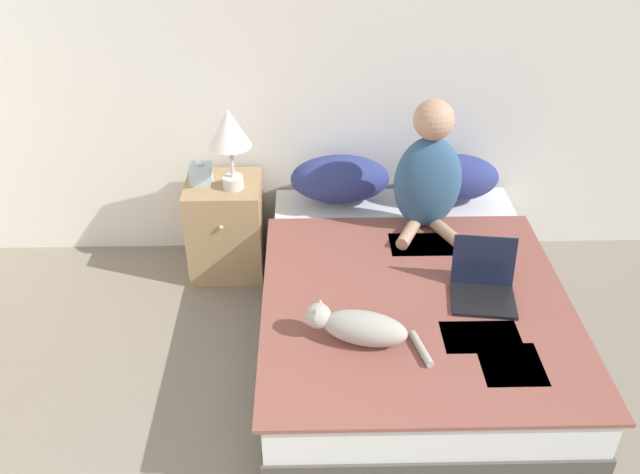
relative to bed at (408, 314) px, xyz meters
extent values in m
cube|color=white|center=(-0.56, 1.05, 1.04)|extent=(6.01, 0.05, 2.55)
cube|color=#4C4742|center=(0.00, 0.01, -0.11)|extent=(1.45, 1.95, 0.24)
cube|color=silver|center=(0.00, 0.01, 0.11)|extent=(1.43, 1.92, 0.20)
cube|color=brown|center=(0.00, -0.19, 0.23)|extent=(1.49, 1.56, 0.02)
cube|color=#B2BC70|center=(0.11, 0.31, 0.23)|extent=(0.37, 0.23, 0.01)
cube|color=#B2BC70|center=(0.26, -0.45, 0.23)|extent=(0.35, 0.22, 0.01)
cube|color=#B2BC70|center=(0.35, -0.63, 0.23)|extent=(0.27, 0.27, 0.01)
ellipsoid|color=navy|center=(-0.33, 0.80, 0.38)|extent=(0.59, 0.30, 0.29)
ellipsoid|color=navy|center=(0.33, 0.80, 0.38)|extent=(0.59, 0.30, 0.29)
ellipsoid|color=#33567A|center=(0.14, 0.50, 0.51)|extent=(0.37, 0.20, 0.55)
sphere|color=tan|center=(0.14, 0.50, 0.88)|extent=(0.22, 0.22, 0.22)
cylinder|color=tan|center=(0.03, 0.37, 0.27)|extent=(0.17, 0.26, 0.07)
cylinder|color=tan|center=(0.24, 0.37, 0.27)|extent=(0.17, 0.26, 0.07)
ellipsoid|color=#A8A399|center=(-0.28, -0.47, 0.31)|extent=(0.41, 0.26, 0.16)
sphere|color=#A8A399|center=(-0.48, -0.41, 0.34)|extent=(0.12, 0.12, 0.12)
cone|color=#A8A399|center=(-0.49, -0.44, 0.39)|extent=(0.05, 0.05, 0.05)
cone|color=#A8A399|center=(-0.47, -0.38, 0.39)|extent=(0.05, 0.05, 0.05)
cylinder|color=#A8A399|center=(-0.03, -0.54, 0.25)|extent=(0.08, 0.21, 0.03)
cube|color=black|center=(0.32, -0.20, 0.25)|extent=(0.34, 0.29, 0.02)
cube|color=black|center=(0.34, -0.05, 0.38)|extent=(0.31, 0.10, 0.25)
cube|color=tan|center=(-1.02, 0.77, 0.07)|extent=(0.44, 0.41, 0.61)
sphere|color=tan|center=(-1.02, 0.55, 0.21)|extent=(0.03, 0.03, 0.03)
cylinder|color=beige|center=(-0.95, 0.72, 0.41)|extent=(0.12, 0.12, 0.07)
cylinder|color=beige|center=(-0.95, 0.72, 0.55)|extent=(0.02, 0.02, 0.20)
cone|color=white|center=(-0.95, 0.72, 0.75)|extent=(0.24, 0.24, 0.22)
cube|color=silver|center=(-1.14, 0.79, 0.43)|extent=(0.12, 0.12, 0.11)
ellipsoid|color=white|center=(-1.14, 0.79, 0.50)|extent=(0.06, 0.04, 0.03)
camera|label=1|loc=(-0.52, -2.74, 2.29)|focal=38.00mm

